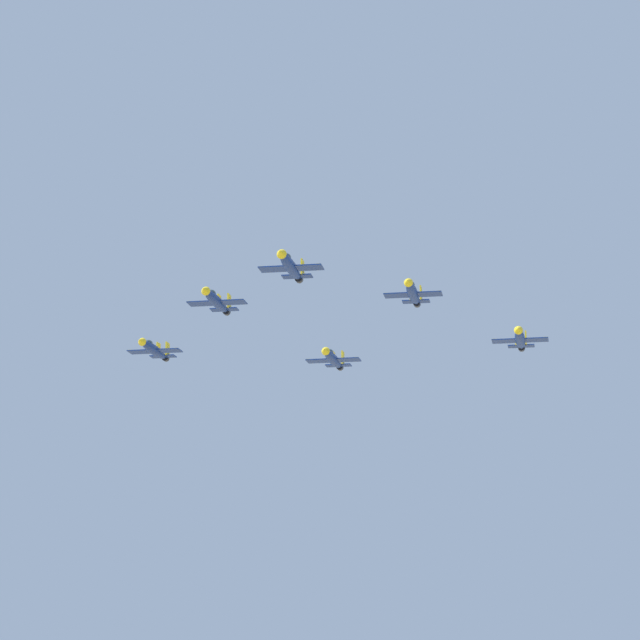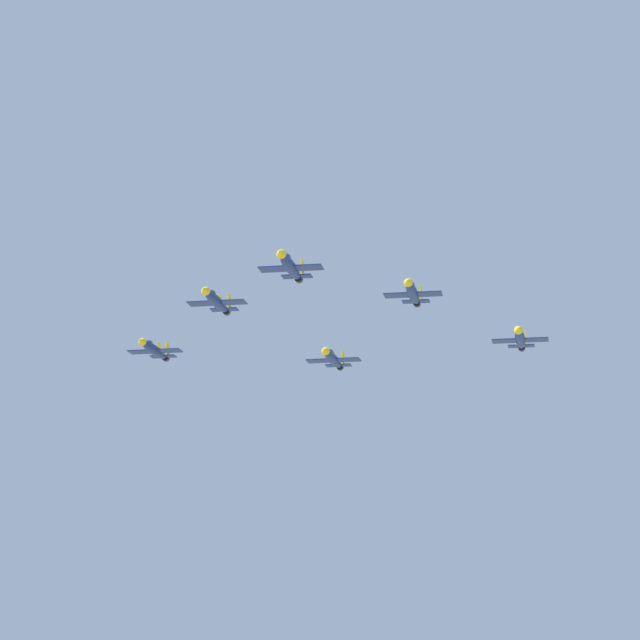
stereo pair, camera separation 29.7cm
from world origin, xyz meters
The scene contains 6 objects.
jet_lead centered at (-7.68, -21.45, 124.24)m, with size 12.52×11.40×3.15m.
jet_left_wingman centered at (-4.32, -44.69, 124.33)m, with size 12.18×11.07×3.06m.
jet_right_wingman centered at (15.80, -21.88, 124.42)m, with size 12.50×11.53×3.16m.
jet_left_outer centered at (-0.96, -67.94, 120.66)m, with size 12.45×11.46×3.15m.
jet_right_outer centered at (39.28, -22.31, 121.22)m, with size 12.30×11.59×3.14m.
jet_slot_rear centered at (19.16, -45.12, 118.52)m, with size 12.10×11.41×3.09m.
Camera 2 is at (-170.71, 72.70, 70.70)m, focal length 78.58 mm.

